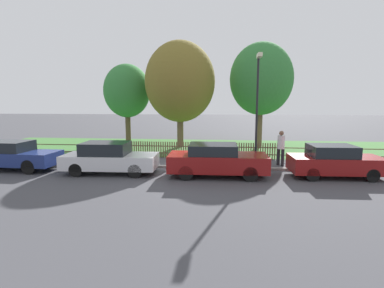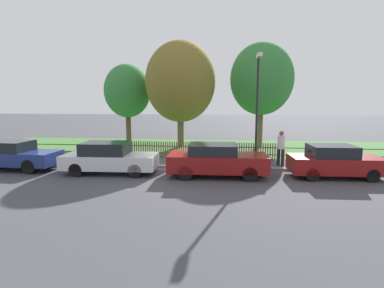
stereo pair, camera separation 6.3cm
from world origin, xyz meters
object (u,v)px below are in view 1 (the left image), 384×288
(parked_car_black_saloon, at_px, (109,158))
(street_lamp, at_px, (258,98))
(parked_car_navy_estate, at_px, (217,160))
(tree_nearest_kerb, at_px, (127,91))
(pedestrian_near_fence, at_px, (281,146))
(parked_car_silver_hatchback, at_px, (10,155))
(tree_behind_motorcycle, at_px, (180,82))
(tree_mid_park, at_px, (261,79))
(parked_car_red_compact, at_px, (335,161))
(covered_motorcycle, at_px, (213,150))

(parked_car_black_saloon, bearing_deg, street_lamp, 12.23)
(parked_car_navy_estate, bearing_deg, tree_nearest_kerb, 124.28)
(pedestrian_near_fence, bearing_deg, parked_car_silver_hatchback, -123.28)
(parked_car_black_saloon, xyz_separation_m, tree_behind_motorcycle, (2.16, 8.39, 3.95))
(street_lamp, bearing_deg, tree_nearest_kerb, 137.89)
(parked_car_black_saloon, distance_m, tree_mid_park, 12.81)
(tree_mid_park, height_order, pedestrian_near_fence, tree_mid_park)
(parked_car_silver_hatchback, distance_m, parked_car_red_compact, 15.16)
(tree_mid_park, bearing_deg, parked_car_silver_hatchback, -145.61)
(tree_mid_park, relative_size, street_lamp, 1.35)
(parked_car_silver_hatchback, height_order, tree_mid_park, tree_mid_park)
(parked_car_red_compact, bearing_deg, pedestrian_near_fence, 128.30)
(tree_nearest_kerb, bearing_deg, parked_car_black_saloon, -77.33)
(parked_car_black_saloon, xyz_separation_m, parked_car_navy_estate, (4.95, -0.09, 0.02))
(parked_car_navy_estate, height_order, covered_motorcycle, parked_car_navy_estate)
(parked_car_red_compact, distance_m, pedestrian_near_fence, 2.93)
(parked_car_silver_hatchback, xyz_separation_m, tree_behind_motorcycle, (7.22, 8.16, 3.95))
(pedestrian_near_fence, bearing_deg, tree_nearest_kerb, -168.50)
(parked_car_silver_hatchback, relative_size, covered_motorcycle, 2.36)
(parked_car_red_compact, bearing_deg, parked_car_navy_estate, -178.14)
(parked_car_black_saloon, xyz_separation_m, street_lamp, (6.86, 1.74, 2.77))
(tree_nearest_kerb, distance_m, tree_behind_motorcycle, 4.71)
(parked_car_black_saloon, height_order, tree_mid_park, tree_mid_park)
(tree_nearest_kerb, bearing_deg, street_lamp, -42.11)
(tree_behind_motorcycle, bearing_deg, tree_mid_park, 7.32)
(parked_car_red_compact, bearing_deg, parked_car_black_saloon, 179.51)
(parked_car_navy_estate, xyz_separation_m, parked_car_red_compact, (5.15, 0.34, -0.03))
(parked_car_black_saloon, height_order, tree_nearest_kerb, tree_nearest_kerb)
(parked_car_red_compact, relative_size, tree_mid_park, 0.53)
(parked_car_silver_hatchback, relative_size, street_lamp, 0.83)
(street_lamp, bearing_deg, parked_car_black_saloon, -165.74)
(tree_nearest_kerb, bearing_deg, parked_car_red_compact, -38.23)
(parked_car_black_saloon, xyz_separation_m, parked_car_red_compact, (10.10, 0.25, -0.01))
(parked_car_black_saloon, height_order, tree_behind_motorcycle, tree_behind_motorcycle)
(covered_motorcycle, relative_size, tree_mid_park, 0.26)
(parked_car_black_saloon, height_order, covered_motorcycle, parked_car_black_saloon)
(parked_car_silver_hatchback, height_order, parked_car_navy_estate, parked_car_navy_estate)
(parked_car_silver_hatchback, distance_m, tree_mid_park, 16.30)
(parked_car_red_compact, bearing_deg, tree_behind_motorcycle, 132.33)
(parked_car_navy_estate, xyz_separation_m, tree_behind_motorcycle, (-2.79, 8.48, 3.93))
(parked_car_navy_estate, height_order, tree_nearest_kerb, tree_nearest_kerb)
(parked_car_navy_estate, bearing_deg, parked_car_black_saloon, 177.70)
(tree_behind_motorcycle, distance_m, pedestrian_near_fence, 9.21)
(parked_car_red_compact, bearing_deg, tree_nearest_kerb, 139.85)
(tree_behind_motorcycle, bearing_deg, pedestrian_near_fence, -44.35)
(street_lamp, bearing_deg, parked_car_silver_hatchback, -172.79)
(tree_behind_motorcycle, height_order, tree_mid_park, tree_behind_motorcycle)
(tree_mid_park, bearing_deg, tree_nearest_kerb, 175.32)
(pedestrian_near_fence, bearing_deg, covered_motorcycle, -143.39)
(parked_car_silver_hatchback, relative_size, tree_behind_motorcycle, 0.61)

